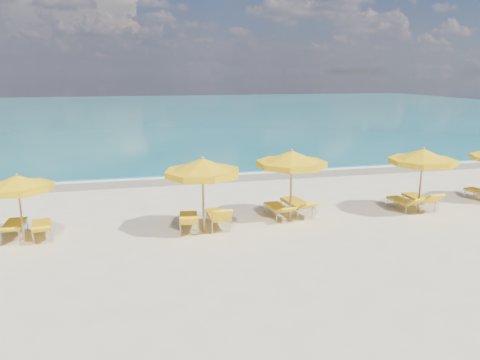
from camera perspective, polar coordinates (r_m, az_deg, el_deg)
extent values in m
plane|color=beige|center=(16.48, 1.23, -5.22)|extent=(120.00, 120.00, 0.00)
cube|color=#13696F|center=(63.46, -10.04, 8.21)|extent=(120.00, 80.00, 0.30)
cube|color=tan|center=(23.45, -3.40, 0.32)|extent=(120.00, 2.60, 0.01)
cube|color=white|center=(24.22, -3.74, 0.72)|extent=(120.00, 1.20, 0.03)
cube|color=white|center=(32.59, -16.94, 3.38)|extent=(14.00, 0.36, 0.05)
cube|color=white|center=(41.25, 3.46, 5.85)|extent=(18.00, 0.30, 0.05)
cylinder|color=tan|center=(16.04, -25.19, -3.17)|extent=(0.06, 0.06, 2.06)
cone|color=yellow|center=(15.84, -25.49, -0.17)|extent=(2.64, 2.64, 0.41)
cylinder|color=yellow|center=(15.88, -25.42, -0.87)|extent=(2.67, 2.67, 0.16)
sphere|color=tan|center=(15.80, -25.57, 0.57)|extent=(0.09, 0.09, 0.09)
cylinder|color=tan|center=(15.29, -4.51, -1.98)|extent=(0.08, 0.08, 2.42)
cone|color=yellow|center=(15.06, -4.58, 1.76)|extent=(2.80, 2.80, 0.48)
cylinder|color=yellow|center=(15.10, -4.56, 0.88)|extent=(2.82, 2.82, 0.19)
sphere|color=tan|center=(15.01, -4.59, 2.69)|extent=(0.11, 0.11, 0.11)
cylinder|color=tan|center=(16.75, 6.22, -0.66)|extent=(0.08, 0.08, 2.43)
cone|color=yellow|center=(16.54, 6.31, 2.77)|extent=(3.22, 3.22, 0.49)
cylinder|color=yellow|center=(16.59, 6.29, 1.97)|extent=(3.25, 3.25, 0.19)
sphere|color=tan|center=(16.50, 6.33, 3.62)|extent=(0.11, 0.11, 0.11)
cylinder|color=tan|center=(18.57, 21.14, -0.19)|extent=(0.07, 0.07, 2.38)
cone|color=yellow|center=(18.39, 21.40, 2.84)|extent=(2.92, 2.92, 0.48)
cylinder|color=yellow|center=(18.42, 21.34, 2.13)|extent=(2.95, 2.95, 0.19)
sphere|color=tan|center=(18.35, 21.46, 3.59)|extent=(0.11, 0.11, 0.11)
cube|color=yellow|center=(16.77, -25.83, -4.89)|extent=(0.59, 1.31, 0.08)
cube|color=yellow|center=(15.87, -26.56, -5.47)|extent=(0.59, 0.60, 0.32)
cube|color=yellow|center=(16.40, -23.05, -5.07)|extent=(0.76, 1.32, 0.08)
cube|color=yellow|center=(15.51, -23.06, -5.55)|extent=(0.64, 0.65, 0.33)
cube|color=yellow|center=(15.86, -6.29, -4.58)|extent=(0.74, 1.39, 0.08)
cube|color=yellow|center=(14.94, -6.24, -4.96)|extent=(0.65, 0.62, 0.43)
cube|color=yellow|center=(16.02, -2.78, -4.25)|extent=(0.66, 1.42, 0.09)
cube|color=yellow|center=(15.08, -2.21, -4.40)|extent=(0.64, 0.53, 0.54)
cube|color=yellow|center=(17.12, 4.50, -3.29)|extent=(0.65, 1.29, 0.08)
cube|color=yellow|center=(16.29, 5.70, -3.66)|extent=(0.60, 0.60, 0.33)
cube|color=yellow|center=(17.59, 6.84, -2.72)|extent=(0.83, 1.50, 0.09)
cube|color=yellow|center=(16.70, 8.50, -3.08)|extent=(0.72, 0.72, 0.38)
cube|color=yellow|center=(19.03, 19.08, -2.36)|extent=(0.64, 1.23, 0.07)
cube|color=yellow|center=(18.38, 20.69, -2.52)|extent=(0.58, 0.56, 0.37)
cube|color=yellow|center=(19.42, 20.86, -2.02)|extent=(0.64, 1.40, 0.09)
cube|color=yellow|center=(18.62, 22.49, -2.12)|extent=(0.63, 0.57, 0.48)
cube|color=yellow|center=(21.68, 27.22, -1.24)|extent=(0.70, 1.29, 0.08)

